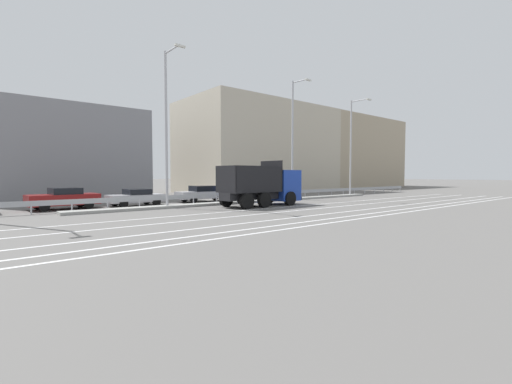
{
  "coord_description": "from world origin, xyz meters",
  "views": [
    {
      "loc": [
        -18.1,
        -19.71,
        2.27
      ],
      "look_at": [
        -1.29,
        0.76,
        0.94
      ],
      "focal_mm": 24.0,
      "sensor_mm": 36.0,
      "label": 1
    }
  ],
  "objects": [
    {
      "name": "median_guardrail",
      "position": [
        0.0,
        3.53,
        0.57
      ],
      "size": [
        52.91,
        0.09,
        0.78
      ],
      "color": "#9EA0A5",
      "rests_on": "ground_plane"
    },
    {
      "name": "parked_car_1",
      "position": [
        -13.64,
        5.71,
        0.73
      ],
      "size": [
        4.29,
        2.23,
        1.42
      ],
      "rotation": [
        0.0,
        0.0,
        1.64
      ],
      "color": "maroon",
      "rests_on": "ground_plane"
    },
    {
      "name": "street_lamp_2",
      "position": [
        4.19,
        2.1,
        5.8
      ],
      "size": [
        0.71,
        1.91,
        10.68
      ],
      "color": "#ADADB2",
      "rests_on": "ground_plane"
    },
    {
      "name": "dump_truck",
      "position": [
        -1.2,
        -0.63,
        1.31
      ],
      "size": [
        6.54,
        2.78,
        3.32
      ],
      "rotation": [
        0.0,
        0.0,
        -1.54
      ],
      "color": "#19389E",
      "rests_on": "ground_plane"
    },
    {
      "name": "background_building_1",
      "position": [
        11.69,
        16.01,
        5.74
      ],
      "size": [
        20.09,
        11.93,
        11.47
      ],
      "primitive_type": "cube",
      "color": "#B7AD99",
      "rests_on": "ground_plane"
    },
    {
      "name": "ground_plane",
      "position": [
        0.0,
        0.0,
        0.0
      ],
      "size": [
        320.0,
        320.0,
        0.0
      ],
      "primitive_type": "plane",
      "color": "#605E5B"
    },
    {
      "name": "background_building_2",
      "position": [
        36.3,
        18.86,
        6.32
      ],
      "size": [
        22.73,
        9.81,
        12.64
      ],
      "primitive_type": "cube",
      "color": "tan",
      "rests_on": "ground_plane"
    },
    {
      "name": "lane_strip_0",
      "position": [
        -2.08,
        -2.46,
        0.0
      ],
      "size": [
        52.91,
        0.16,
        0.01
      ],
      "primitive_type": "cube",
      "color": "silver",
      "rests_on": "ground_plane"
    },
    {
      "name": "median_road_sign",
      "position": [
        2.23,
        2.18,
        1.18
      ],
      "size": [
        0.65,
        0.16,
        2.29
      ],
      "color": "white",
      "rests_on": "ground_plane"
    },
    {
      "name": "parked_car_3",
      "position": [
        -3.12,
        5.4,
        0.7
      ],
      "size": [
        4.85,
        2.13,
        1.36
      ],
      "rotation": [
        0.0,
        0.0,
        -1.63
      ],
      "color": "#A3A3A8",
      "rests_on": "ground_plane"
    },
    {
      "name": "median_island",
      "position": [
        0.0,
        2.18,
        0.09
      ],
      "size": [
        29.1,
        1.1,
        0.18
      ],
      "primitive_type": "cube",
      "color": "gray",
      "rests_on": "ground_plane"
    },
    {
      "name": "background_building_0",
      "position": [
        -11.81,
        17.98,
        4.15
      ],
      "size": [
        13.42,
        12.91,
        8.31
      ],
      "primitive_type": "cube",
      "color": "gray",
      "rests_on": "ground_plane"
    },
    {
      "name": "parked_car_2",
      "position": [
        -9.09,
        5.06,
        0.65
      ],
      "size": [
        3.9,
        2.07,
        1.24
      ],
      "rotation": [
        0.0,
        0.0,
        1.59
      ],
      "color": "#A3A3A8",
      "rests_on": "ground_plane"
    },
    {
      "name": "street_lamp_3",
      "position": [
        13.16,
        2.17,
        5.6
      ],
      "size": [
        0.7,
        2.29,
        10.19
      ],
      "color": "#ADADB2",
      "rests_on": "ground_plane"
    },
    {
      "name": "lane_strip_3",
      "position": [
        -2.08,
        -8.56,
        0.0
      ],
      "size": [
        52.91,
        0.16,
        0.01
      ],
      "primitive_type": "cube",
      "color": "silver",
      "rests_on": "ground_plane"
    },
    {
      "name": "lane_strip_2",
      "position": [
        -2.08,
        -7.05,
        0.0
      ],
      "size": [
        52.91,
        0.16,
        0.01
      ],
      "primitive_type": "cube",
      "color": "silver",
      "rests_on": "ground_plane"
    },
    {
      "name": "street_lamp_1",
      "position": [
        -8.0,
        2.02,
        5.77
      ],
      "size": [
        0.7,
        2.24,
        10.55
      ],
      "color": "#ADADB2",
      "rests_on": "ground_plane"
    },
    {
      "name": "lane_strip_4",
      "position": [
        -2.08,
        -9.54,
        0.0
      ],
      "size": [
        52.91,
        0.16,
        0.01
      ],
      "primitive_type": "cube",
      "color": "silver",
      "rests_on": "ground_plane"
    },
    {
      "name": "lane_strip_1",
      "position": [
        -2.08,
        -4.65,
        0.0
      ],
      "size": [
        52.91,
        0.16,
        0.01
      ],
      "primitive_type": "cube",
      "color": "silver",
      "rests_on": "ground_plane"
    }
  ]
}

